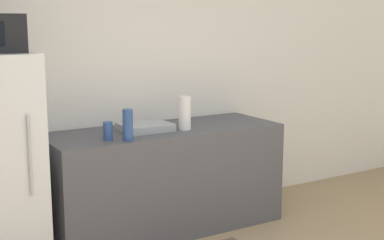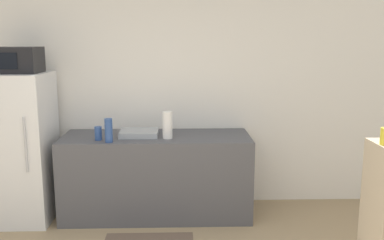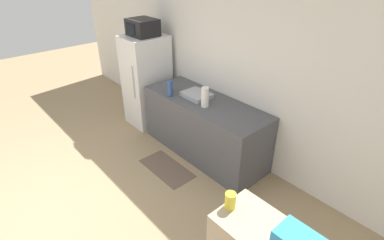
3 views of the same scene
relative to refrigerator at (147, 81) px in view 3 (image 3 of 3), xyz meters
name	(u,v)px [view 3 (image 3 of 3)]	position (x,y,z in m)	size (l,w,h in m)	color
ground_plane	(48,228)	(1.28, -2.23, -0.76)	(14.00, 14.00, 0.00)	#9E8460
wall_back	(222,63)	(1.28, 0.45, 0.54)	(8.00, 0.06, 2.60)	white
refrigerator	(147,81)	(0.00, 0.00, 0.00)	(0.57, 0.70, 1.52)	silver
microwave	(143,27)	(0.00, 0.00, 0.89)	(0.45, 0.39, 0.26)	black
counter	(204,127)	(1.36, 0.06, -0.33)	(1.96, 0.71, 0.86)	#4C4C51
sink_basin	(197,95)	(1.19, 0.06, 0.13)	(0.39, 0.32, 0.06)	#9EA3A8
bottle_tall	(170,88)	(0.91, -0.20, 0.22)	(0.08, 0.08, 0.23)	#2D4C8C
bottle_short	(170,87)	(0.79, -0.11, 0.17)	(0.07, 0.07, 0.14)	#2D4C8C
jar	(230,201)	(3.09, -1.35, 0.40)	(0.08, 0.08, 0.12)	yellow
paper_towel_roll	(205,97)	(1.48, -0.06, 0.24)	(0.10, 0.10, 0.27)	white
kitchen_rug	(167,168)	(1.31, -0.61, -0.76)	(0.83, 0.41, 0.01)	brown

